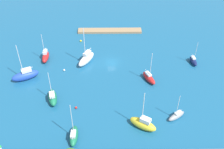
# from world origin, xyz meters

# --- Properties ---
(water) EXTENTS (160.00, 160.00, 0.00)m
(water) POSITION_xyz_m (0.00, 0.00, 0.00)
(water) COLOR #19567F
(water) RESTS_ON ground
(pier_dock) EXTENTS (23.62, 3.19, 0.78)m
(pier_dock) POSITION_xyz_m (0.54, -19.44, 0.39)
(pier_dock) COLOR #997A56
(pier_dock) RESTS_ON ground
(sailboat_red_near_pier) EXTENTS (4.20, 6.18, 9.85)m
(sailboat_red_near_pier) POSITION_xyz_m (-10.73, 9.03, 1.05)
(sailboat_red_near_pier) COLOR red
(sailboat_red_near_pier) RESTS_ON water
(sailboat_green_off_beacon) EXTENTS (1.93, 5.85, 10.68)m
(sailboat_green_off_beacon) POSITION_xyz_m (9.04, 29.77, 1.10)
(sailboat_green_off_beacon) COLOR #19724C
(sailboat_green_off_beacon) RESTS_ON water
(sailboat_blue_center_basin) EXTENTS (8.26, 5.84, 11.86)m
(sailboat_blue_center_basin) POSITION_xyz_m (25.30, 7.99, 1.48)
(sailboat_blue_center_basin) COLOR #2347B2
(sailboat_blue_center_basin) RESTS_ON water
(sailboat_gray_west_end) EXTENTS (5.05, 4.03, 7.81)m
(sailboat_gray_west_end) POSITION_xyz_m (-15.93, 23.65, 0.81)
(sailboat_gray_west_end) COLOR gray
(sailboat_gray_west_end) RESTS_ON water
(sailboat_yellow_far_south) EXTENTS (7.07, 5.64, 11.16)m
(sailboat_yellow_far_south) POSITION_xyz_m (-7.23, 26.67, 1.43)
(sailboat_yellow_far_south) COLOR yellow
(sailboat_yellow_far_south) RESTS_ON water
(sailboat_white_inner_mooring) EXTENTS (5.89, 7.83, 12.59)m
(sailboat_white_inner_mooring) POSITION_xyz_m (8.00, 0.04, 1.56)
(sailboat_white_inner_mooring) COLOR white
(sailboat_white_inner_mooring) RESTS_ON water
(sailboat_navy_along_channel) EXTENTS (2.20, 4.92, 7.96)m
(sailboat_navy_along_channel) POSITION_xyz_m (-25.77, 0.70, 0.91)
(sailboat_navy_along_channel) COLOR #141E4C
(sailboat_navy_along_channel) RESTS_ON water
(sailboat_red_far_north) EXTENTS (1.97, 5.93, 9.54)m
(sailboat_red_far_north) POSITION_xyz_m (21.21, -1.76, 1.29)
(sailboat_red_far_north) COLOR red
(sailboat_red_far_north) RESTS_ON water
(sailboat_green_by_breakwater) EXTENTS (3.76, 6.64, 9.37)m
(sailboat_green_by_breakwater) POSITION_xyz_m (15.94, 17.16, 1.26)
(sailboat_green_by_breakwater) COLOR #19724C
(sailboat_green_by_breakwater) RESTS_ON water
(mooring_buoy_white) EXTENTS (0.61, 0.61, 0.61)m
(mooring_buoy_white) POSITION_xyz_m (14.58, 4.24, 0.30)
(mooring_buoy_white) COLOR white
(mooring_buoy_white) RESTS_ON water
(mooring_buoy_yellow) EXTENTS (0.67, 0.67, 0.67)m
(mooring_buoy_yellow) POSITION_xyz_m (10.83, -12.48, 0.34)
(mooring_buoy_yellow) COLOR yellow
(mooring_buoy_yellow) RESTS_ON water
(mooring_buoy_red) EXTENTS (0.62, 0.62, 0.62)m
(mooring_buoy_red) POSITION_xyz_m (9.48, 20.09, 0.31)
(mooring_buoy_red) COLOR red
(mooring_buoy_red) RESTS_ON water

